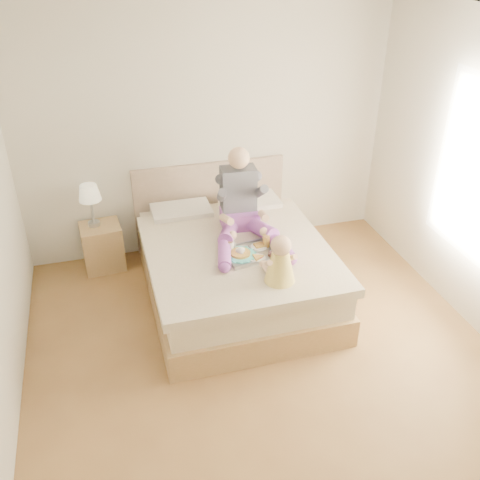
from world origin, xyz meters
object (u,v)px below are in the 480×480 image
object	(u,v)px
bed	(233,263)
baby	(280,262)
nightstand	(103,246)
adult	(242,209)
tray	(250,252)

from	to	relation	value
bed	baby	world-z (taller)	baby
nightstand	baby	bearing A→B (deg)	-52.08
bed	baby	bearing A→B (deg)	-75.70
bed	adult	distance (m)	0.56
bed	adult	xyz separation A→B (m)	(0.13, 0.10, 0.54)
nightstand	baby	size ratio (longest dim) A/B	1.16
tray	baby	size ratio (longest dim) A/B	1.19
bed	adult	world-z (taller)	adult
nightstand	adult	size ratio (longest dim) A/B	0.49
baby	adult	bearing A→B (deg)	86.97
tray	baby	xyz separation A→B (m)	(0.12, -0.46, 0.15)
bed	nightstand	distance (m)	1.47
adult	baby	distance (m)	0.89
adult	tray	size ratio (longest dim) A/B	2.00
bed	tray	world-z (taller)	bed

